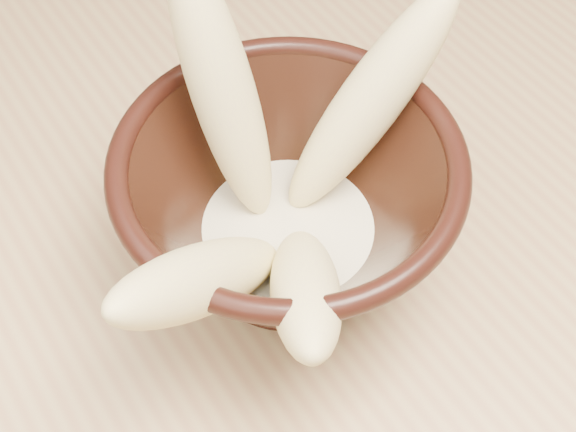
# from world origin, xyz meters

# --- Properties ---
(table) EXTENTS (1.20, 0.80, 0.75)m
(table) POSITION_xyz_m (0.00, 0.00, 0.67)
(table) COLOR tan
(table) RESTS_ON ground
(bowl) EXTENTS (0.20, 0.20, 0.11)m
(bowl) POSITION_xyz_m (-0.10, -0.01, 0.81)
(bowl) COLOR black
(bowl) RESTS_ON table
(milk_puddle) EXTENTS (0.11, 0.11, 0.02)m
(milk_puddle) POSITION_xyz_m (-0.10, -0.01, 0.79)
(milk_puddle) COLOR beige
(milk_puddle) RESTS_ON bowl
(banana_upright) EXTENTS (0.04, 0.10, 0.17)m
(banana_upright) POSITION_xyz_m (-0.11, 0.05, 0.87)
(banana_upright) COLOR #FAED93
(banana_upright) RESTS_ON bowl
(banana_left) EXTENTS (0.14, 0.09, 0.13)m
(banana_left) POSITION_xyz_m (-0.17, -0.04, 0.84)
(banana_left) COLOR #FAED93
(banana_left) RESTS_ON bowl
(banana_right) EXTENTS (0.13, 0.04, 0.15)m
(banana_right) POSITION_xyz_m (-0.03, 0.01, 0.85)
(banana_right) COLOR #FAED93
(banana_right) RESTS_ON bowl
(banana_front) EXTENTS (0.10, 0.13, 0.10)m
(banana_front) POSITION_xyz_m (-0.13, -0.07, 0.83)
(banana_front) COLOR #FAED93
(banana_front) RESTS_ON bowl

